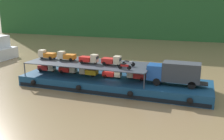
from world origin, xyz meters
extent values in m
plane|color=olive|center=(0.00, 0.00, 0.00)|extent=(400.00, 400.00, 0.00)
cube|color=navy|center=(0.00, 0.00, 0.75)|extent=(27.52, 7.38, 1.50)
cube|color=black|center=(0.00, -3.71, 0.35)|extent=(26.97, 0.06, 0.50)
sphere|color=black|center=(-11.01, -3.91, 0.85)|extent=(0.74, 0.74, 0.74)
sphere|color=black|center=(-3.67, -3.91, 0.85)|extent=(0.74, 0.74, 0.74)
sphere|color=black|center=(3.67, -3.91, 0.85)|extent=(0.74, 0.74, 0.74)
sphere|color=black|center=(11.01, -3.91, 0.85)|extent=(0.74, 0.74, 0.74)
cube|color=#1E4C99|center=(6.16, -0.35, 3.10)|extent=(2.01, 2.19, 2.00)
cube|color=#192833|center=(5.13, -0.36, 3.45)|extent=(0.06, 1.84, 0.60)
cube|color=#33383D|center=(9.56, -0.35, 3.35)|extent=(4.81, 2.31, 2.50)
cube|color=black|center=(9.56, -0.35, 2.05)|extent=(6.80, 1.40, 0.20)
cylinder|color=black|center=(6.56, 0.66, 2.00)|extent=(1.00, 0.28, 1.00)
cylinder|color=black|center=(6.56, -1.36, 2.00)|extent=(1.00, 0.28, 1.00)
cylinder|color=black|center=(11.00, 0.67, 2.00)|extent=(1.00, 0.28, 1.00)
cylinder|color=black|center=(11.00, -1.35, 2.00)|extent=(1.00, 0.28, 1.00)
cylinder|color=#383D47|center=(5.28, 3.21, 2.50)|extent=(0.16, 0.16, 2.00)
cylinder|color=#383D47|center=(5.28, -3.21, 2.50)|extent=(0.16, 0.16, 2.00)
cylinder|color=#383D47|center=(-12.88, 3.21, 2.50)|extent=(0.16, 0.16, 2.00)
cylinder|color=#383D47|center=(-12.88, -3.21, 2.50)|extent=(0.16, 0.16, 2.00)
cube|color=#383D47|center=(-3.80, 0.00, 3.45)|extent=(18.32, 6.58, 0.10)
cube|color=red|center=(-11.71, 0.07, 2.13)|extent=(1.74, 1.25, 0.70)
cube|color=beige|center=(-10.31, 0.12, 2.33)|extent=(0.93, 1.03, 1.10)
cube|color=#19232D|center=(-9.84, 0.13, 2.44)|extent=(0.07, 0.85, 0.38)
cylinder|color=black|center=(-10.16, 0.12, 1.78)|extent=(0.56, 0.16, 0.56)
cylinder|color=black|center=(-12.09, -0.47, 1.78)|extent=(0.56, 0.16, 0.56)
cylinder|color=black|center=(-12.12, 0.59, 1.78)|extent=(0.56, 0.16, 0.56)
cube|color=red|center=(-7.93, 0.15, 2.13)|extent=(1.71, 1.22, 0.70)
cube|color=beige|center=(-6.53, 0.17, 2.33)|extent=(0.91, 1.01, 1.10)
cube|color=#19232D|center=(-6.06, 0.18, 2.44)|extent=(0.05, 0.85, 0.38)
cylinder|color=black|center=(-6.38, 0.17, 1.78)|extent=(0.56, 0.15, 0.56)
cylinder|color=black|center=(-8.32, -0.38, 1.78)|extent=(0.56, 0.15, 0.56)
cylinder|color=black|center=(-8.34, 0.68, 1.78)|extent=(0.56, 0.15, 0.56)
cube|color=gold|center=(-3.37, 0.00, 2.13)|extent=(1.71, 1.21, 0.70)
cube|color=beige|center=(-4.77, 0.01, 2.33)|extent=(0.91, 1.01, 1.10)
cube|color=#19232D|center=(-5.24, 0.02, 2.44)|extent=(0.05, 0.85, 0.38)
cylinder|color=black|center=(-4.92, 0.01, 1.78)|extent=(0.56, 0.14, 0.56)
cylinder|color=black|center=(-2.97, 0.53, 1.78)|extent=(0.56, 0.14, 0.56)
cylinder|color=black|center=(-2.98, -0.53, 1.78)|extent=(0.56, 0.14, 0.56)
cube|color=red|center=(-0.66, 0.04, 2.13)|extent=(1.72, 1.23, 0.70)
cube|color=#C6B793|center=(0.74, 0.06, 2.33)|extent=(0.92, 1.01, 1.10)
cube|color=#19232D|center=(1.21, 0.07, 2.44)|extent=(0.05, 0.85, 0.38)
cylinder|color=black|center=(0.89, 0.06, 1.78)|extent=(0.56, 0.15, 0.56)
cylinder|color=black|center=(-1.05, -0.50, 1.78)|extent=(0.56, 0.15, 0.56)
cylinder|color=black|center=(-1.07, 0.56, 1.78)|extent=(0.56, 0.15, 0.56)
cube|color=red|center=(3.92, 0.37, 2.13)|extent=(1.75, 1.28, 0.70)
cube|color=beige|center=(2.52, 0.43, 2.33)|extent=(0.95, 1.04, 1.10)
cube|color=#19232D|center=(2.05, 0.45, 2.44)|extent=(0.08, 0.85, 0.38)
cylinder|color=black|center=(2.37, 0.44, 1.78)|extent=(0.57, 0.17, 0.56)
cylinder|color=black|center=(4.35, 0.88, 1.78)|extent=(0.57, 0.17, 0.56)
cylinder|color=black|center=(4.30, -0.18, 1.78)|extent=(0.57, 0.17, 0.56)
cube|color=orange|center=(-10.67, 0.33, 4.13)|extent=(1.71, 1.21, 0.70)
cube|color=beige|center=(-12.07, 0.34, 4.33)|extent=(0.91, 1.01, 1.10)
cube|color=#19232D|center=(-12.54, 0.34, 4.44)|extent=(0.05, 0.85, 0.38)
cylinder|color=black|center=(-12.22, 0.34, 3.78)|extent=(0.56, 0.14, 0.56)
cylinder|color=black|center=(-10.26, 0.85, 3.78)|extent=(0.56, 0.14, 0.56)
cylinder|color=black|center=(-10.27, -0.21, 3.78)|extent=(0.56, 0.14, 0.56)
cube|color=orange|center=(-7.15, 0.35, 4.13)|extent=(1.76, 1.29, 0.70)
cube|color=beige|center=(-8.55, 0.28, 4.33)|extent=(0.95, 1.05, 1.10)
cube|color=#19232D|center=(-9.02, 0.25, 4.44)|extent=(0.09, 0.85, 0.38)
cylinder|color=black|center=(-8.70, 0.27, 3.78)|extent=(0.57, 0.17, 0.56)
cylinder|color=black|center=(-6.78, 0.90, 3.78)|extent=(0.57, 0.17, 0.56)
cylinder|color=black|center=(-6.72, -0.15, 3.78)|extent=(0.57, 0.17, 0.56)
cube|color=red|center=(-4.14, -0.37, 4.13)|extent=(1.73, 1.24, 0.70)
cube|color=beige|center=(-2.74, -0.40, 4.33)|extent=(0.92, 1.02, 1.10)
cube|color=#19232D|center=(-2.27, -0.41, 4.44)|extent=(0.06, 0.85, 0.38)
cylinder|color=black|center=(-2.59, -0.40, 3.78)|extent=(0.56, 0.15, 0.56)
cylinder|color=black|center=(-4.56, -0.89, 3.78)|extent=(0.56, 0.15, 0.56)
cylinder|color=black|center=(-4.53, 0.17, 3.78)|extent=(0.56, 0.15, 0.56)
cube|color=red|center=(-0.65, -0.28, 4.13)|extent=(1.77, 1.30, 0.70)
cube|color=beige|center=(0.75, -0.36, 4.33)|extent=(0.96, 1.05, 1.10)
cube|color=#19232D|center=(1.22, -0.39, 4.44)|extent=(0.09, 0.85, 0.38)
cylinder|color=black|center=(0.90, -0.37, 3.78)|extent=(0.57, 0.17, 0.56)
cylinder|color=black|center=(-1.08, -0.79, 3.78)|extent=(0.57, 0.17, 0.56)
cylinder|color=black|center=(-1.02, 0.27, 3.78)|extent=(0.57, 0.17, 0.56)
cylinder|color=black|center=(2.95, -2.03, 3.80)|extent=(0.61, 0.15, 0.60)
cylinder|color=black|center=(1.66, -1.92, 3.80)|extent=(0.61, 0.15, 0.60)
cube|color=#B21919|center=(2.30, -1.98, 4.02)|extent=(1.11, 0.28, 0.28)
cube|color=black|center=(2.06, -1.96, 4.20)|extent=(0.61, 0.25, 0.12)
cylinder|color=#B2B2B7|center=(2.85, -2.02, 4.35)|extent=(0.08, 0.55, 0.04)
cylinder|color=black|center=(2.95, -0.04, 3.80)|extent=(0.61, 0.14, 0.60)
cylinder|color=black|center=(1.66, 0.04, 3.80)|extent=(0.61, 0.14, 0.60)
cube|color=#B7B7BC|center=(2.30, 0.00, 4.02)|extent=(1.11, 0.28, 0.28)
cube|color=black|center=(2.06, 0.02, 4.20)|extent=(0.61, 0.24, 0.12)
cylinder|color=#B2B2B7|center=(2.85, -0.04, 4.35)|extent=(0.08, 0.55, 0.04)
camera|label=1|loc=(11.78, -33.90, 12.07)|focal=41.25mm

